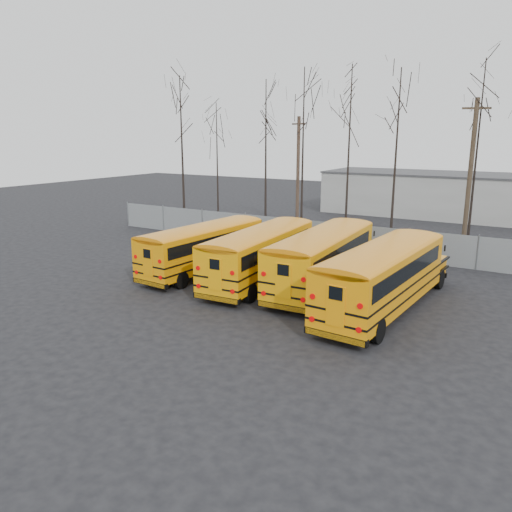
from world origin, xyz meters
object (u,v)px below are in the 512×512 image
Objects in this scene: bus_c at (324,254)px; utility_pole_right at (470,174)px; bus_a at (206,244)px; bus_d at (385,272)px; utility_pole_left at (298,171)px; bus_b at (262,250)px.

bus_c is 14.08m from utility_pole_right.
bus_d is (10.75, -1.22, 0.16)m from bus_a.
bus_a is 7.06m from bus_c.
bus_a is 1.11× the size of utility_pole_left.
bus_a is 16.26m from utility_pole_left.
utility_pole_right is (11.78, 13.45, 3.50)m from bus_a.
utility_pole_left is 14.04m from utility_pole_right.
bus_a is 3.74m from bus_b.
bus_a is 0.92× the size of bus_c.
utility_pole_right is (8.04, 13.49, 3.42)m from bus_b.
bus_c is 0.99× the size of bus_d.
bus_a is 10.82m from bus_d.
utility_pole_right is (4.75, 12.82, 3.36)m from bus_c.
utility_pole_right is at bearing 52.58° from bus_a.
bus_c is 17.94m from utility_pole_left.
bus_d is at bearing -13.17° from bus_b.
bus_b is 3.35m from bus_c.
bus_b is at bearing -46.47° from utility_pole_left.
bus_a is 1.02× the size of utility_pole_right.
bus_a is at bearing 177.37° from bus_d.
bus_b is (3.74, -0.04, 0.09)m from bus_a.
bus_a is 18.22m from utility_pole_right.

